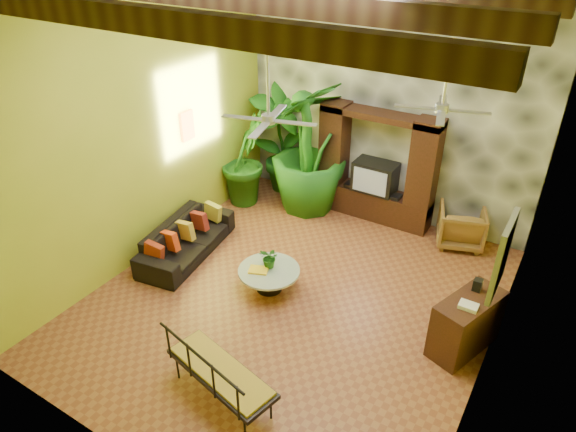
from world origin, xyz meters
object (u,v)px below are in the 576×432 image
Objects in this scene: wicker_armchair at (461,226)px; coffee_table at (269,277)px; entertainment_center at (376,174)px; sofa at (186,239)px; tall_plant_a at (280,139)px; tall_plant_c at (309,148)px; iron_bench at (217,372)px; side_console at (466,324)px; tall_plant_b at (245,159)px; ceiling_fan_front at (268,104)px; ceiling_fan_back at (444,94)px.

coffee_table is (-2.34, -3.06, -0.13)m from wicker_armchair.
entertainment_center is 1.10× the size of sofa.
sofa is 0.89× the size of tall_plant_a.
tall_plant_c is (1.04, 2.71, 1.06)m from sofa.
sofa is at bearing 150.54° from iron_bench.
tall_plant_a is 2.20× the size of side_console.
wicker_armchair is 3.35m from tall_plant_c.
tall_plant_b reaches higher than side_console.
ceiling_fan_front is 4.65m from tall_plant_a.
side_console reaches higher than wicker_armchair.
sofa is 2.38m from tall_plant_b.
ceiling_fan_back is at bearing 41.63° from ceiling_fan_front.
wicker_armchair is 0.43× the size of tall_plant_b.
iron_bench reaches higher than sofa.
coffee_table is at bearing -101.30° from sofa.
tall_plant_a is (-2.28, 0.01, 0.27)m from entertainment_center.
tall_plant_b is at bearing 132.46° from coffee_table.
iron_bench is at bearing -113.44° from side_console.
ceiling_fan_back is 3.98m from coffee_table.
tall_plant_c is 2.66× the size of coffee_table.
tall_plant_b is at bearing 178.58° from side_console.
side_console is (5.03, 0.27, 0.13)m from sofa.
tall_plant_b is 5.47m from iron_bench.
side_console is at bearing -20.69° from tall_plant_b.
ceiling_fan_back is at bearing 63.85° from wicker_armchair.
wicker_armchair is at bearing 59.28° from ceiling_fan_front.
entertainment_center is 2.29m from tall_plant_a.
ceiling_fan_back is (1.80, 1.60, 0.00)m from ceiling_fan_front.
sofa is at bearing 16.56° from wicker_armchair.
entertainment_center is at bearing 15.44° from tall_plant_c.
ceiling_fan_front is 4.17m from side_console.
side_console is (4.93, -2.83, -0.78)m from tall_plant_a.
tall_plant_c is (-1.34, -0.37, 0.41)m from entertainment_center.
wicker_armchair reaches higher than sofa.
sofa is (-3.98, -1.15, -3.08)m from ceiling_fan_back.
tall_plant_c is (-2.94, 1.57, -2.02)m from ceiling_fan_back.
sofa is (-2.38, -3.08, -0.65)m from entertainment_center.
tall_plant_a is at bearing 65.95° from tall_plant_b.
sofa is at bearing -83.27° from tall_plant_b.
tall_plant_c reaches higher than tall_plant_b.
iron_bench is (2.87, -4.63, -0.46)m from tall_plant_b.
tall_plant_a reaches higher than coffee_table.
wicker_armchair is 5.59m from iron_bench.
ceiling_fan_back is 0.94× the size of tall_plant_b.
entertainment_center is 3.95m from sofa.
ceiling_fan_front is 0.75× the size of tall_plant_a.
ceiling_fan_front is (-0.20, -3.54, 2.44)m from entertainment_center.
tall_plant_b is at bearing -162.87° from entertainment_center.
tall_plant_a is (-4.12, 0.11, 0.85)m from wicker_armchair.
iron_bench is (0.42, -1.92, -2.87)m from ceiling_fan_front.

